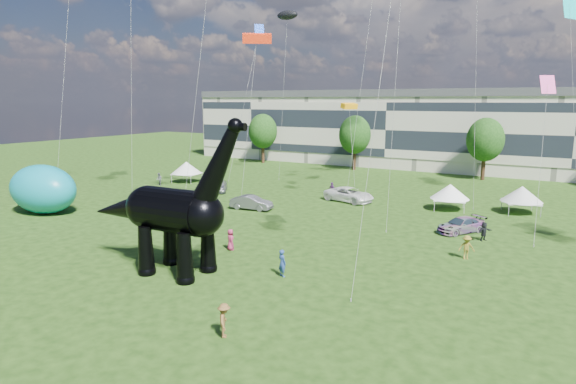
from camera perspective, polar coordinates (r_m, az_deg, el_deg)
The scene contains 15 objects.
ground at distance 29.86m, azimuth -11.17°, elevation -11.64°, with size 220.00×220.00×0.00m, color #16330C.
terrace_row at distance 86.78m, azimuth 12.70°, elevation 7.04°, with size 78.00×11.00×12.00m, color beige.
tree_far_left at distance 88.21m, azimuth -3.01°, elevation 7.54°, with size 5.20×5.20×9.44m.
tree_mid_left at distance 79.71m, azimuth 7.93°, elevation 7.10°, with size 5.20×5.20×9.44m.
tree_mid_right at distance 74.36m, azimuth 22.38°, elevation 6.14°, with size 5.20×5.20×9.44m.
dinosaur_sculpture at distance 32.60m, azimuth -13.95°, elevation -2.38°, with size 13.08×3.72×10.70m.
car_silver at distance 61.01m, azimuth -8.12°, elevation 0.74°, with size 1.76×4.38×1.49m, color #B8B8BD.
car_grey at distance 50.65m, azimuth -4.36°, elevation -1.26°, with size 1.56×4.48×1.48m, color slate.
car_white at distance 54.85m, azimuth 7.24°, elevation -0.31°, with size 2.69×5.83×1.62m, color white.
car_dark at distance 44.39m, azimuth 19.82°, elevation -3.71°, with size 1.86×4.58×1.33m, color #595960.
gazebo_near at distance 52.87m, azimuth 18.64°, elevation 0.03°, with size 4.70×4.70×2.75m.
gazebo_far at distance 54.04m, azimuth 25.97°, elevation -0.24°, with size 5.13×5.13×2.80m.
gazebo_left at distance 68.78m, azimuth -11.94°, elevation 2.82°, with size 4.88×4.88×2.89m.
inflatable_teal at distance 54.55m, azimuth -27.05°, elevation 0.31°, with size 7.93×4.96×4.96m, color #0D8A9F.
visitors at distance 42.83m, azimuth 0.93°, elevation -3.31°, with size 55.51×37.68×1.81m.
Camera 1 is at (18.62, -20.42, 11.30)m, focal length 30.00 mm.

